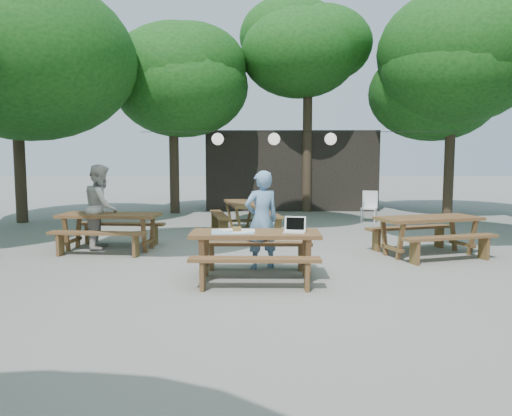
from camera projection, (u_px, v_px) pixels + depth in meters
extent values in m
plane|color=slate|center=(293.00, 271.00, 8.39)|extent=(80.00, 80.00, 0.00)
cube|color=black|center=(290.00, 170.00, 18.68)|extent=(6.00, 3.00, 2.80)
cube|color=brown|center=(255.00, 234.00, 7.74)|extent=(2.00, 0.80, 0.06)
cube|color=brown|center=(255.00, 260.00, 7.13)|extent=(1.90, 0.28, 0.05)
cube|color=brown|center=(256.00, 244.00, 8.42)|extent=(1.90, 0.28, 0.05)
cube|color=brown|center=(255.00, 258.00, 7.78)|extent=(1.70, 0.70, 0.69)
cube|color=brown|center=(110.00, 215.00, 10.17)|extent=(2.05, 0.94, 0.06)
cube|color=brown|center=(97.00, 233.00, 9.55)|extent=(1.92, 0.42, 0.05)
cube|color=brown|center=(121.00, 224.00, 10.84)|extent=(1.92, 0.42, 0.05)
cube|color=brown|center=(110.00, 233.00, 10.21)|extent=(1.75, 0.82, 0.69)
cube|color=brown|center=(429.00, 218.00, 9.64)|extent=(2.15, 1.38, 0.06)
cube|color=brown|center=(451.00, 237.00, 9.05)|extent=(1.89, 0.85, 0.05)
cube|color=brown|center=(409.00, 228.00, 10.29)|extent=(1.89, 0.85, 0.05)
cube|color=brown|center=(428.00, 238.00, 9.68)|extent=(1.83, 1.19, 0.69)
cube|color=brown|center=(245.00, 204.00, 12.64)|extent=(1.21, 2.12, 0.06)
cube|color=brown|center=(270.00, 214.00, 12.80)|extent=(0.68, 1.92, 0.05)
cube|color=brown|center=(219.00, 215.00, 12.55)|extent=(0.68, 1.92, 0.05)
cube|color=brown|center=(245.00, 218.00, 12.68)|extent=(1.04, 1.81, 0.69)
imported|color=#6A94C1|center=(262.00, 220.00, 8.51)|extent=(0.72, 0.61, 1.68)
imported|color=beige|center=(101.00, 207.00, 10.37)|extent=(0.79, 0.95, 1.75)
cube|color=white|center=(369.00, 208.00, 14.56)|extent=(0.56, 0.56, 0.04)
cube|color=white|center=(370.00, 199.00, 14.72)|extent=(0.43, 0.18, 0.48)
cube|color=white|center=(369.00, 215.00, 14.58)|extent=(0.54, 0.54, 0.38)
cube|color=white|center=(294.00, 232.00, 7.67)|extent=(0.37, 0.29, 0.02)
cube|color=white|center=(295.00, 224.00, 7.77)|extent=(0.34, 0.12, 0.23)
cube|color=black|center=(295.00, 224.00, 7.76)|extent=(0.28, 0.09, 0.19)
cube|color=teal|center=(233.00, 232.00, 7.75)|extent=(0.70, 0.61, 0.01)
cube|color=white|center=(239.00, 231.00, 7.74)|extent=(0.25, 0.33, 0.00)
cube|color=white|center=(248.00, 230.00, 7.81)|extent=(0.22, 0.30, 0.00)
cube|color=white|center=(227.00, 230.00, 7.86)|extent=(0.29, 0.35, 0.00)
cube|color=brown|center=(237.00, 229.00, 7.76)|extent=(0.14, 0.10, 0.06)
cylinder|color=black|center=(299.00, 132.00, 14.08)|extent=(9.00, 0.02, 0.02)
sphere|color=white|center=(218.00, 139.00, 14.14)|extent=(0.34, 0.34, 0.34)
sphere|color=white|center=(274.00, 139.00, 14.11)|extent=(0.34, 0.34, 0.34)
sphere|color=white|center=(331.00, 139.00, 14.09)|extent=(0.34, 0.34, 0.34)
cylinder|color=#2D2319|center=(19.00, 140.00, 14.23)|extent=(0.32, 0.32, 4.75)
ellipsoid|color=#124413|center=(14.00, 44.00, 13.95)|extent=(5.40, 5.40, 4.05)
cylinder|color=#2D2319|center=(174.00, 148.00, 16.67)|extent=(0.32, 0.32, 4.36)
ellipsoid|color=#124413|center=(173.00, 72.00, 16.41)|extent=(4.37, 4.37, 3.28)
cylinder|color=#2D2319|center=(307.00, 135.00, 17.05)|extent=(0.32, 0.32, 5.25)
ellipsoid|color=#124413|center=(308.00, 48.00, 16.75)|extent=(4.34, 4.34, 3.26)
cylinder|color=#2D2319|center=(450.00, 149.00, 16.04)|extent=(0.32, 0.32, 4.30)
ellipsoid|color=#124413|center=(453.00, 71.00, 15.79)|extent=(5.47, 5.47, 4.10)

